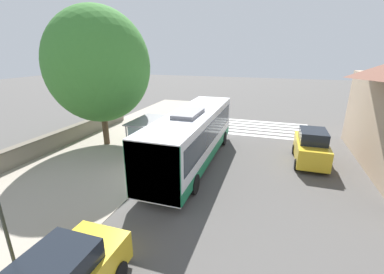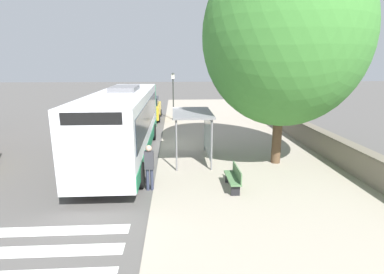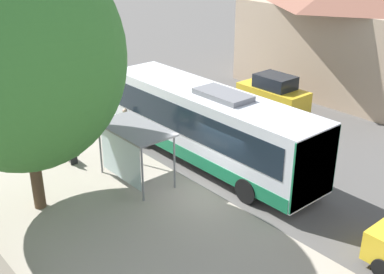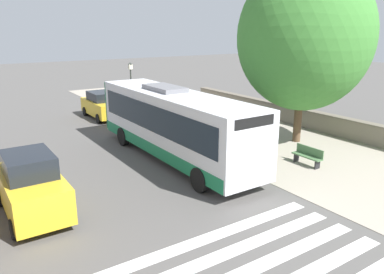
# 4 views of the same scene
# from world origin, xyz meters

# --- Properties ---
(ground_plane) EXTENTS (120.00, 120.00, 0.00)m
(ground_plane) POSITION_xyz_m (0.00, 0.00, 0.00)
(ground_plane) COLOR #514F4C
(ground_plane) RESTS_ON ground
(sidewalk_plaza) EXTENTS (9.00, 44.00, 0.02)m
(sidewalk_plaza) POSITION_xyz_m (-4.50, 0.00, 0.01)
(sidewalk_plaza) COLOR #9E9384
(sidewalk_plaza) RESTS_ON ground
(stone_wall) EXTENTS (0.60, 20.00, 1.19)m
(stone_wall) POSITION_xyz_m (-8.55, 0.00, 0.60)
(stone_wall) COLOR slate
(stone_wall) RESTS_ON ground
(bus) EXTENTS (2.63, 11.16, 3.49)m
(bus) POSITION_xyz_m (1.69, 2.02, 1.81)
(bus) COLOR silver
(bus) RESTS_ON ground
(bus_shelter) EXTENTS (1.83, 3.34, 2.38)m
(bus_shelter) POSITION_xyz_m (-1.82, 2.70, 2.01)
(bus_shelter) COLOR slate
(bus_shelter) RESTS_ON ground
(pedestrian) EXTENTS (0.34, 0.23, 1.74)m
(pedestrian) POSITION_xyz_m (0.12, 6.19, 1.03)
(pedestrian) COLOR #2D3347
(pedestrian) RESTS_ON ground
(bench) EXTENTS (0.40, 1.53, 0.88)m
(bench) POSITION_xyz_m (-3.02, 6.30, 0.47)
(bench) COLOR #4C7247
(bench) RESTS_ON ground
(street_lamp_near) EXTENTS (0.28, 0.28, 3.87)m
(street_lamp_near) POSITION_xyz_m (-0.72, -7.97, 2.31)
(street_lamp_near) COLOR #2D332D
(street_lamp_near) RESTS_ON ground
(shade_tree) EXTENTS (7.09, 7.09, 9.65)m
(shade_tree) POSITION_xyz_m (-5.60, 3.36, 5.75)
(shade_tree) COLOR brown
(shade_tree) RESTS_ON ground
(parked_car_behind_bus) EXTENTS (1.97, 4.27, 1.86)m
(parked_car_behind_bus) POSITION_xyz_m (1.34, -8.42, 0.91)
(parked_car_behind_bus) COLOR gold
(parked_car_behind_bus) RESTS_ON ground
(parked_car_far_lane) EXTENTS (1.89, 4.01, 2.17)m
(parked_car_far_lane) POSITION_xyz_m (8.67, 4.32, 1.04)
(parked_car_far_lane) COLOR gold
(parked_car_far_lane) RESTS_ON ground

